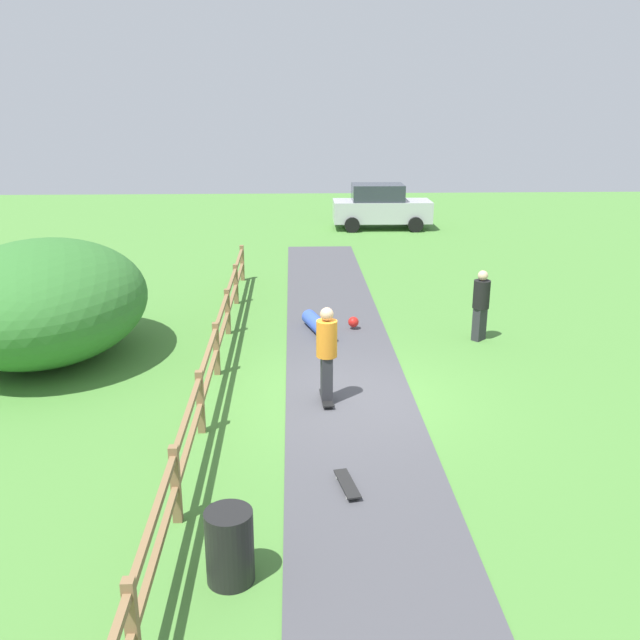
# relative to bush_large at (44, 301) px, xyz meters

# --- Properties ---
(ground_plane) EXTENTS (60.00, 60.00, 0.00)m
(ground_plane) POSITION_rel_bush_large_xyz_m (6.34, -2.45, -1.27)
(ground_plane) COLOR #4C8438
(asphalt_path) EXTENTS (2.40, 28.00, 0.02)m
(asphalt_path) POSITION_rel_bush_large_xyz_m (6.34, -2.45, -1.26)
(asphalt_path) COLOR #47474C
(asphalt_path) RESTS_ON ground_plane
(wooden_fence) EXTENTS (0.12, 18.12, 1.10)m
(wooden_fence) POSITION_rel_bush_large_xyz_m (3.74, -2.45, -0.60)
(wooden_fence) COLOR olive
(wooden_fence) RESTS_ON ground_plane
(bush_large) EXTENTS (4.28, 5.13, 2.54)m
(bush_large) POSITION_rel_bush_large_xyz_m (0.00, 0.00, 0.00)
(bush_large) COLOR #33702D
(bush_large) RESTS_ON ground_plane
(trash_bin) EXTENTS (0.56, 0.56, 0.90)m
(trash_bin) POSITION_rel_bush_large_xyz_m (4.54, -7.51, -0.82)
(trash_bin) COLOR black
(trash_bin) RESTS_ON ground_plane
(skater_riding) EXTENTS (0.40, 0.81, 1.81)m
(skater_riding) POSITION_rel_bush_large_xyz_m (5.90, -2.63, -0.24)
(skater_riding) COLOR black
(skater_riding) RESTS_ON asphalt_path
(skater_fallen) EXTENTS (1.38, 1.59, 0.36)m
(skater_fallen) POSITION_rel_bush_large_xyz_m (5.97, 1.34, -1.07)
(skater_fallen) COLOR blue
(skater_fallen) RESTS_ON asphalt_path
(skateboard_loose) EXTENTS (0.35, 0.82, 0.08)m
(skateboard_loose) POSITION_rel_bush_large_xyz_m (6.04, -5.62, -1.18)
(skateboard_loose) COLOR black
(skateboard_loose) RESTS_ON asphalt_path
(bystander_black) EXTENTS (0.54, 0.54, 1.66)m
(bystander_black) POSITION_rel_bush_large_xyz_m (9.61, 0.72, -0.36)
(bystander_black) COLOR #2D2D33
(bystander_black) RESTS_ON ground_plane
(parked_car_silver) EXTENTS (4.22, 2.04, 1.92)m
(parked_car_silver) POSITION_rel_bush_large_xyz_m (9.14, 15.42, -0.31)
(parked_car_silver) COLOR #B7B7BC
(parked_car_silver) RESTS_ON ground_plane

